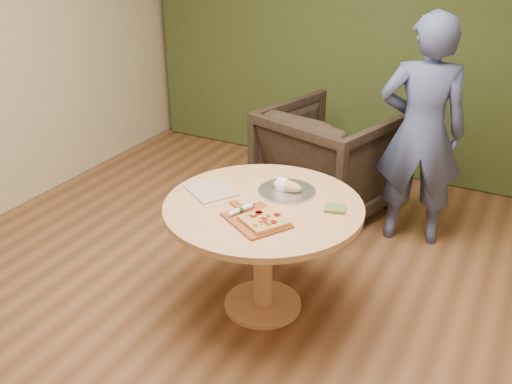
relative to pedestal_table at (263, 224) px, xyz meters
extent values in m
cube|color=brown|center=(-0.05, -0.39, -0.62)|extent=(5.00, 6.00, 0.02)
cube|color=beige|center=(-0.05, 2.62, 0.79)|extent=(5.00, 0.02, 2.80)
cube|color=#2D3B1B|center=(-0.05, 2.51, 0.79)|extent=(4.80, 0.14, 2.78)
cylinder|color=tan|center=(0.00, 0.00, -0.59)|extent=(0.50, 0.50, 0.03)
cylinder|color=tan|center=(0.00, 0.00, -0.25)|extent=(0.12, 0.12, 0.68)
cylinder|color=tan|center=(0.00, 0.00, 0.12)|extent=(1.20, 1.20, 0.04)
cube|color=#994927|center=(0.06, -0.21, 0.15)|extent=(0.44, 0.42, 0.01)
cube|color=#994927|center=(-0.12, -0.10, 0.15)|extent=(0.11, 0.09, 0.01)
cube|color=tan|center=(0.12, -0.22, 0.17)|extent=(0.30, 0.30, 0.02)
cylinder|color=maroon|center=(0.12, -0.24, 0.18)|extent=(0.05, 0.05, 0.00)
cylinder|color=maroon|center=(0.18, -0.24, 0.18)|extent=(0.04, 0.04, 0.00)
cylinder|color=maroon|center=(0.06, -0.17, 0.18)|extent=(0.04, 0.04, 0.00)
cylinder|color=maroon|center=(0.06, -0.18, 0.18)|extent=(0.04, 0.04, 0.00)
cylinder|color=maroon|center=(0.05, -0.22, 0.18)|extent=(0.04, 0.04, 0.00)
cylinder|color=maroon|center=(0.16, -0.15, 0.18)|extent=(0.04, 0.04, 0.00)
cube|color=#DB9E52|center=(0.05, -0.23, 0.18)|extent=(0.03, 0.03, 0.01)
cube|color=#DB9E52|center=(0.18, -0.27, 0.18)|extent=(0.02, 0.02, 0.01)
cube|color=#DB9E52|center=(0.11, -0.32, 0.18)|extent=(0.03, 0.03, 0.01)
cube|color=#DB9E52|center=(0.12, -0.27, 0.18)|extent=(0.02, 0.02, 0.01)
cube|color=#DB9E52|center=(0.13, -0.19, 0.18)|extent=(0.02, 0.02, 0.01)
cube|color=#DB9E52|center=(0.15, -0.26, 0.18)|extent=(0.02, 0.02, 0.01)
cube|color=#DB9E52|center=(0.15, -0.26, 0.18)|extent=(0.03, 0.03, 0.01)
cube|color=#3A7922|center=(0.23, -0.20, 0.18)|extent=(0.01, 0.01, 0.00)
cube|color=#3A7922|center=(0.14, -0.29, 0.18)|extent=(0.01, 0.01, 0.00)
cube|color=#3A7922|center=(0.12, -0.23, 0.18)|extent=(0.01, 0.01, 0.00)
cube|color=#3A7922|center=(0.16, -0.24, 0.18)|extent=(0.01, 0.01, 0.00)
cube|color=#3A7922|center=(0.12, -0.22, 0.18)|extent=(0.01, 0.01, 0.00)
cube|color=#A45E84|center=(0.18, -0.29, 0.18)|extent=(0.03, 0.01, 0.00)
cube|color=#A45E84|center=(0.02, -0.24, 0.18)|extent=(0.03, 0.02, 0.00)
cube|color=#A45E84|center=(0.17, -0.16, 0.18)|extent=(0.03, 0.02, 0.00)
cube|color=#A45E84|center=(0.14, -0.22, 0.18)|extent=(0.01, 0.03, 0.00)
cylinder|color=white|center=(-0.06, -0.18, 0.17)|extent=(0.09, 0.17, 0.03)
cylinder|color=#194C26|center=(-0.06, -0.18, 0.17)|extent=(0.04, 0.04, 0.03)
cube|color=silver|center=(-0.02, -0.09, 0.17)|extent=(0.03, 0.04, 0.00)
cube|color=silver|center=(-0.37, 0.00, 0.15)|extent=(0.39, 0.37, 0.01)
cylinder|color=silver|center=(0.06, 0.21, 0.14)|extent=(0.35, 0.35, 0.01)
cylinder|color=silver|center=(0.06, 0.21, 0.15)|extent=(0.36, 0.36, 0.02)
ellipsoid|color=tan|center=(0.06, 0.21, 0.18)|extent=(0.19, 0.08, 0.07)
cylinder|color=white|center=(0.03, 0.21, 0.18)|extent=(0.06, 0.09, 0.09)
cube|color=#4C5D2A|center=(0.41, 0.12, 0.15)|extent=(0.14, 0.13, 0.02)
imported|color=black|center=(-0.14, 1.50, -0.11)|extent=(1.18, 1.14, 0.99)
imported|color=#424F81|center=(0.61, 1.33, 0.26)|extent=(0.72, 0.57, 1.74)
camera|label=1|loc=(1.37, -2.70, 1.70)|focal=40.00mm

